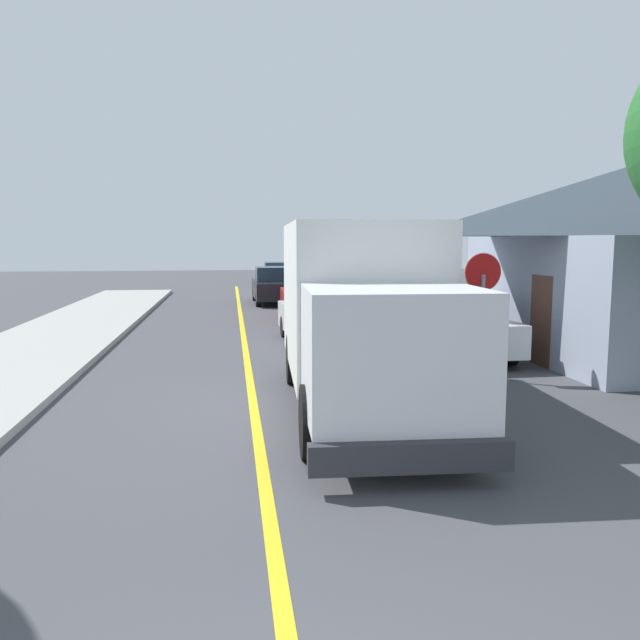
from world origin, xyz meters
TOP-DOWN VIEW (x-y plane):
  - centre_line_yellow at (0.00, 10.00)m, footprint 0.16×56.00m
  - box_truck at (1.85, 8.37)m, footprint 2.74×7.29m
  - parked_car_near at (2.09, 15.34)m, footprint 2.01×4.48m
  - parked_car_mid at (2.43, 20.97)m, footprint 1.94×4.45m
  - parked_car_far at (1.60, 27.08)m, footprint 1.86×4.42m
  - parked_car_furthest at (2.33, 33.27)m, footprint 1.88×4.43m
  - parked_van_across at (5.20, 12.88)m, footprint 1.95×4.46m
  - stop_sign at (4.80, 10.23)m, footprint 0.80×0.10m

SIDE VIEW (x-z plane):
  - centre_line_yellow at x=0.00m, z-range 0.00..0.01m
  - parked_car_near at x=2.09m, z-range -0.04..1.63m
  - parked_car_mid at x=2.43m, z-range -0.04..1.63m
  - parked_car_far at x=1.60m, z-range -0.04..1.63m
  - parked_car_furthest at x=2.33m, z-range -0.04..1.63m
  - parked_van_across at x=5.20m, z-range -0.04..1.63m
  - box_truck at x=1.85m, z-range 0.17..3.37m
  - stop_sign at x=4.80m, z-range 0.53..3.18m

